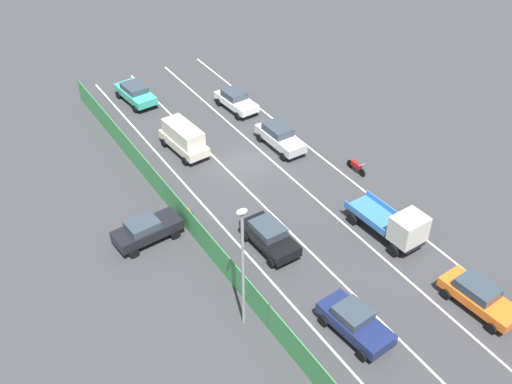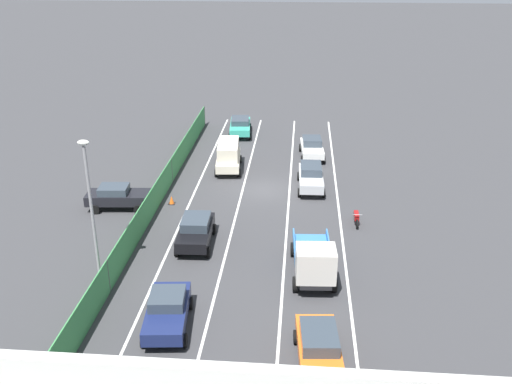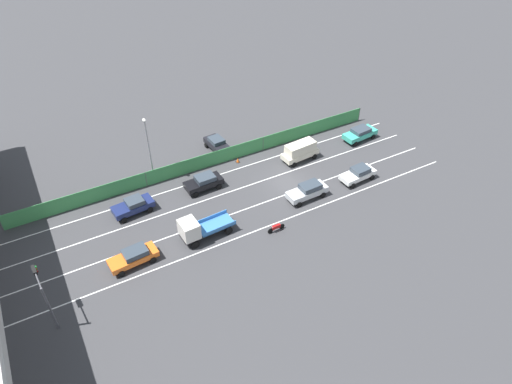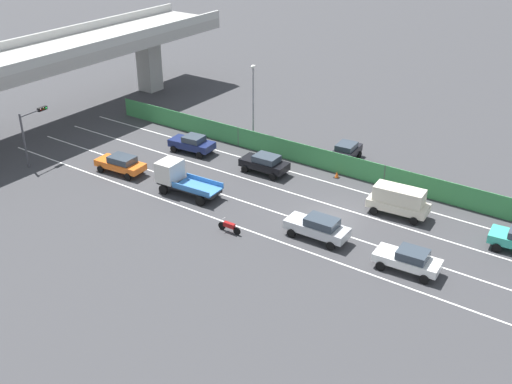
# 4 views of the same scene
# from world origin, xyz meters

# --- Properties ---
(ground_plane) EXTENTS (300.00, 300.00, 0.00)m
(ground_plane) POSITION_xyz_m (0.00, 0.00, 0.00)
(ground_plane) COLOR #38383A
(lane_line_left_edge) EXTENTS (0.14, 49.27, 0.01)m
(lane_line_left_edge) POSITION_xyz_m (-5.17, 6.64, 0.00)
(lane_line_left_edge) COLOR silver
(lane_line_left_edge) RESTS_ON ground
(lane_line_mid_left) EXTENTS (0.14, 49.27, 0.01)m
(lane_line_mid_left) POSITION_xyz_m (-1.72, 6.64, 0.00)
(lane_line_mid_left) COLOR silver
(lane_line_mid_left) RESTS_ON ground
(lane_line_mid_right) EXTENTS (0.14, 49.27, 0.01)m
(lane_line_mid_right) POSITION_xyz_m (1.72, 6.64, 0.00)
(lane_line_mid_right) COLOR silver
(lane_line_mid_right) RESTS_ON ground
(lane_line_right_edge) EXTENTS (0.14, 49.27, 0.01)m
(lane_line_right_edge) POSITION_xyz_m (5.17, 6.64, 0.00)
(lane_line_right_edge) COLOR silver
(lane_line_right_edge) RESTS_ON ground
(green_fence) EXTENTS (0.10, 45.37, 1.89)m
(green_fence) POSITION_xyz_m (7.22, 6.64, 0.94)
(green_fence) COLOR #3D8E4C
(green_fence) RESTS_ON ground
(car_sedan_white) EXTENTS (2.21, 4.40, 1.60)m
(car_sedan_white) POSITION_xyz_m (-3.39, -7.42, 0.88)
(car_sedan_white) COLOR white
(car_sedan_white) RESTS_ON ground
(car_sedan_silver) EXTENTS (2.03, 4.68, 1.72)m
(car_sedan_silver) POSITION_xyz_m (-3.26, -0.56, 0.95)
(car_sedan_silver) COLOR #B7BABC
(car_sedan_silver) RESTS_ON ground
(car_sedan_black) EXTENTS (2.16, 4.30, 1.68)m
(car_sedan_black) POSITION_xyz_m (3.65, 8.70, 0.94)
(car_sedan_black) COLOR black
(car_sedan_black) RESTS_ON ground
(car_van_cream) EXTENTS (2.31, 4.72, 2.27)m
(car_van_cream) POSITION_xyz_m (3.27, -3.82, 1.28)
(car_van_cream) COLOR beige
(car_van_cream) RESTS_ON ground
(car_sedan_navy) EXTENTS (2.39, 4.43, 1.65)m
(car_sedan_navy) POSITION_xyz_m (3.53, 16.82, 0.91)
(car_sedan_navy) COLOR navy
(car_sedan_navy) RESTS_ON ground
(car_taxi_orange) EXTENTS (2.26, 4.66, 1.60)m
(car_taxi_orange) POSITION_xyz_m (-3.49, 18.98, 0.90)
(car_taxi_orange) COLOR orange
(car_taxi_orange) RESTS_ON ground
(car_taxi_teal) EXTENTS (2.37, 4.70, 1.59)m
(car_taxi_teal) POSITION_xyz_m (3.32, -13.05, 0.90)
(car_taxi_teal) COLOR teal
(car_taxi_teal) RESTS_ON ground
(flatbed_truck_blue) EXTENTS (2.52, 5.56, 2.54)m
(flatbed_truck_blue) POSITION_xyz_m (-3.34, 12.45, 1.30)
(flatbed_truck_blue) COLOR black
(flatbed_truck_blue) RESTS_ON ground
(motorcycle) EXTENTS (0.60, 1.95, 0.93)m
(motorcycle) POSITION_xyz_m (-6.16, 5.17, 0.46)
(motorcycle) COLOR black
(motorcycle) RESTS_ON ground
(parked_sedan_dark) EXTENTS (4.43, 2.27, 1.65)m
(parked_sedan_dark) POSITION_xyz_m (9.83, 4.11, 0.91)
(parked_sedan_dark) COLOR black
(parked_sedan_dark) RESTS_ON ground
(traffic_light) EXTENTS (3.06, 0.46, 5.01)m
(traffic_light) POSITION_xyz_m (-6.31, 26.75, 3.56)
(traffic_light) COLOR #47474C
(traffic_light) RESTS_ON ground
(street_lamp) EXTENTS (0.60, 0.36, 7.90)m
(street_lamp) POSITION_xyz_m (8.12, 13.06, 4.73)
(street_lamp) COLOR gray
(street_lamp) RESTS_ON ground
(traffic_cone) EXTENTS (0.47, 0.47, 0.59)m
(traffic_cone) POSITION_xyz_m (6.39, 3.07, 0.27)
(traffic_cone) COLOR orange
(traffic_cone) RESTS_ON ground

